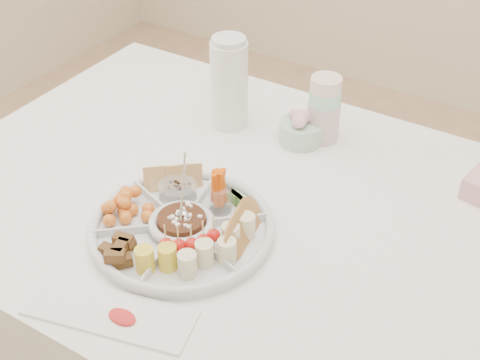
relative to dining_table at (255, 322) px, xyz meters
The scene contains 13 objects.
dining_table is the anchor object (origin of this frame).
party_tray 0.44m from the dining_table, 117.94° to the right, with size 0.38×0.38×0.04m, color silver.
bean_dip 0.45m from the dining_table, 117.94° to the right, with size 0.10×0.10×0.04m, color black.
tortillas 0.45m from the dining_table, 73.43° to the right, with size 0.10×0.10×0.06m, color #B98930, non-canonical shape.
carrot_cucumber 0.45m from the dining_table, 136.88° to the right, with size 0.10×0.10×0.09m, color #E55305, non-canonical shape.
pita_raisins 0.46m from the dining_table, 159.43° to the right, with size 0.12×0.12×0.06m, color #E0A85F, non-canonical shape.
cherries 0.50m from the dining_table, 138.92° to the right, with size 0.12×0.12×0.05m, color orange, non-canonical shape.
granola_chunks 0.52m from the dining_table, 114.43° to the right, with size 0.10×0.10×0.05m, color brown, non-canonical shape.
banana_tomato 0.51m from the dining_table, 90.41° to the right, with size 0.12×0.12×0.10m, color #F5E58F, non-canonical shape.
cup_stack 0.59m from the dining_table, 90.11° to the left, with size 0.08×0.08×0.22m, color white.
thermos 0.61m from the dining_table, 132.62° to the left, with size 0.09×0.09×0.25m, color white.
flower_bowl 0.51m from the dining_table, 98.00° to the left, with size 0.11×0.11×0.08m, color #91B2A6.
placemat 0.57m from the dining_table, 99.69° to the right, with size 0.32×0.11×0.01m, color white.
Camera 1 is at (0.57, -0.99, 1.68)m, focal length 50.00 mm.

